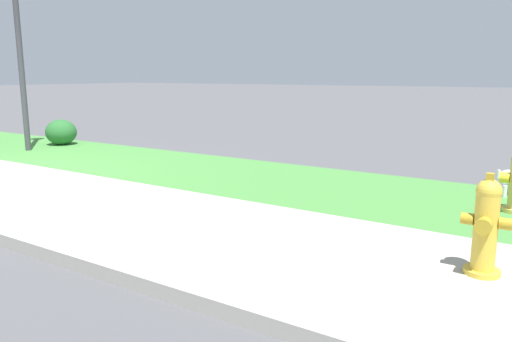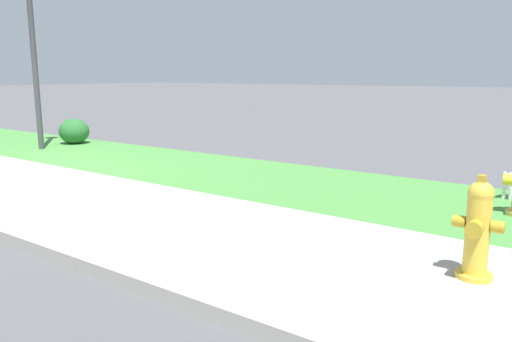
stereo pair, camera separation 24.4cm
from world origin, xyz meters
name	(u,v)px [view 1 (the left image)]	position (x,y,z in m)	size (l,w,h in m)	color
grass_verge	(103,157)	(0.00, 2.45, 0.00)	(18.00, 2.51, 0.01)	#47893D
fire_hydrant_far_end	(486,227)	(6.86, 0.32, 0.39)	(0.36, 0.33, 0.80)	gold
small_white_dog	(510,177)	(6.70, 3.26, 0.24)	(0.33, 0.42, 0.40)	white
shrub_bush_near_lamp	(61,132)	(-2.07, 3.05, 0.28)	(0.65, 0.65, 0.55)	#28662D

